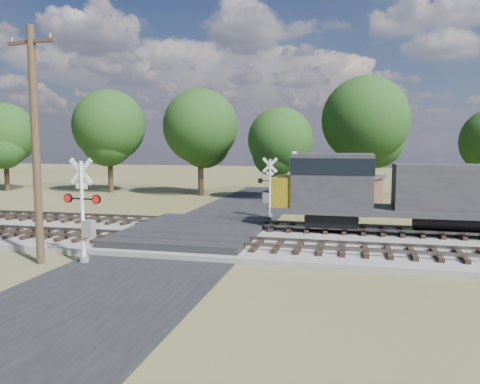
% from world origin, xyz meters
% --- Properties ---
extents(ground, '(160.00, 160.00, 0.00)m').
position_xyz_m(ground, '(0.00, 0.00, 0.00)').
color(ground, '#4B4B28').
rests_on(ground, ground).
extents(ballast_bed, '(140.00, 10.00, 0.30)m').
position_xyz_m(ballast_bed, '(10.00, 0.50, 0.15)').
color(ballast_bed, gray).
rests_on(ballast_bed, ground).
extents(road, '(7.00, 60.00, 0.08)m').
position_xyz_m(road, '(0.00, 0.00, 0.04)').
color(road, black).
rests_on(road, ground).
extents(crossing_panel, '(7.00, 9.00, 0.62)m').
position_xyz_m(crossing_panel, '(0.00, 0.50, 0.32)').
color(crossing_panel, '#262628').
rests_on(crossing_panel, ground).
extents(track_near, '(140.00, 2.60, 0.33)m').
position_xyz_m(track_near, '(3.12, -2.00, 0.41)').
color(track_near, black).
rests_on(track_near, ballast_bed).
extents(track_far, '(140.00, 2.60, 0.33)m').
position_xyz_m(track_far, '(3.12, 3.00, 0.41)').
color(track_far, black).
rests_on(track_far, ballast_bed).
extents(crossing_signal_near, '(1.85, 0.42, 4.60)m').
position_xyz_m(crossing_signal_near, '(-2.83, -5.74, 1.91)').
color(crossing_signal_near, silver).
rests_on(crossing_signal_near, ground).
extents(crossing_signal_far, '(1.71, 0.37, 4.24)m').
position_xyz_m(crossing_signal_far, '(2.79, 8.19, 1.76)').
color(crossing_signal_far, silver).
rests_on(crossing_signal_far, ground).
extents(utility_pole, '(2.46, 0.44, 10.08)m').
position_xyz_m(utility_pole, '(-4.79, -6.12, 5.34)').
color(utility_pole, '#3C261B').
rests_on(utility_pole, ground).
extents(equipment_shed, '(5.22, 5.22, 2.80)m').
position_xyz_m(equipment_shed, '(8.35, 12.51, 1.42)').
color(equipment_shed, '#432C1C').
rests_on(equipment_shed, ground).
extents(treeline, '(78.71, 9.50, 11.26)m').
position_xyz_m(treeline, '(4.33, 20.61, 6.50)').
color(treeline, black).
rests_on(treeline, ground).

